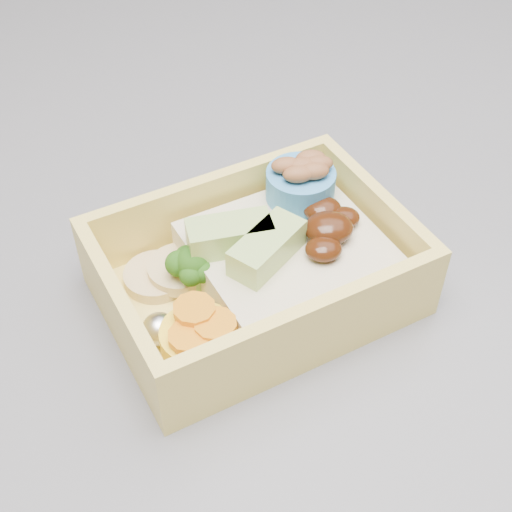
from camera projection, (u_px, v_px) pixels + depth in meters
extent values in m
cube|color=brown|center=(281.00, 12.00, 1.70)|extent=(3.20, 0.60, 0.90)
cube|color=#F0D463|center=(256.00, 291.00, 0.41)|extent=(0.20, 0.18, 0.01)
cube|color=#F0D463|center=(211.00, 204.00, 0.43)|extent=(0.16, 0.07, 0.04)
cube|color=#F0D463|center=(310.00, 332.00, 0.36)|extent=(0.16, 0.07, 0.04)
cube|color=#F0D463|center=(374.00, 216.00, 0.42)|extent=(0.05, 0.10, 0.04)
cube|color=#F0D463|center=(120.00, 314.00, 0.37)|extent=(0.05, 0.10, 0.04)
cube|color=tan|center=(287.00, 259.00, 0.41)|extent=(0.13, 0.13, 0.03)
ellipsoid|color=#331507|center=(329.00, 228.00, 0.40)|extent=(0.03, 0.03, 0.02)
ellipsoid|color=#331507|center=(322.00, 209.00, 0.41)|extent=(0.03, 0.03, 0.01)
ellipsoid|color=#331507|center=(324.00, 249.00, 0.39)|extent=(0.03, 0.02, 0.01)
ellipsoid|color=#331507|center=(344.00, 218.00, 0.41)|extent=(0.02, 0.02, 0.01)
cube|color=#A5C969|center=(267.00, 248.00, 0.39)|extent=(0.05, 0.05, 0.02)
cube|color=#A5C969|center=(230.00, 235.00, 0.39)|extent=(0.05, 0.03, 0.02)
cylinder|color=#81B360|center=(194.00, 283.00, 0.40)|extent=(0.01, 0.01, 0.01)
sphere|color=#255713|center=(192.00, 262.00, 0.39)|extent=(0.02, 0.02, 0.02)
sphere|color=#255713|center=(202.00, 256.00, 0.40)|extent=(0.01, 0.01, 0.01)
sphere|color=#255713|center=(178.00, 264.00, 0.39)|extent=(0.01, 0.01, 0.01)
sphere|color=#255713|center=(202.00, 272.00, 0.39)|extent=(0.01, 0.01, 0.01)
sphere|color=#255713|center=(191.00, 275.00, 0.39)|extent=(0.01, 0.01, 0.01)
sphere|color=#255713|center=(186.00, 257.00, 0.40)|extent=(0.01, 0.01, 0.01)
cylinder|color=yellow|center=(200.00, 342.00, 0.37)|extent=(0.04, 0.04, 0.02)
cylinder|color=orange|center=(196.00, 325.00, 0.37)|extent=(0.02, 0.02, 0.00)
cylinder|color=orange|center=(190.00, 336.00, 0.36)|extent=(0.02, 0.02, 0.00)
cylinder|color=orange|center=(215.00, 325.00, 0.36)|extent=(0.02, 0.02, 0.00)
cylinder|color=orange|center=(194.00, 309.00, 0.37)|extent=(0.02, 0.02, 0.00)
cylinder|color=tan|center=(156.00, 277.00, 0.41)|extent=(0.04, 0.04, 0.01)
cylinder|color=tan|center=(180.00, 269.00, 0.41)|extent=(0.04, 0.04, 0.01)
ellipsoid|color=silver|center=(197.00, 245.00, 0.42)|extent=(0.02, 0.02, 0.02)
ellipsoid|color=silver|center=(159.00, 329.00, 0.38)|extent=(0.02, 0.02, 0.02)
cylinder|color=#3C8CCF|center=(300.00, 185.00, 0.42)|extent=(0.04, 0.04, 0.02)
ellipsoid|color=brown|center=(302.00, 166.00, 0.41)|extent=(0.02, 0.02, 0.01)
ellipsoid|color=brown|center=(311.00, 158.00, 0.42)|extent=(0.02, 0.02, 0.01)
ellipsoid|color=brown|center=(286.00, 165.00, 0.41)|extent=(0.02, 0.02, 0.01)
ellipsoid|color=brown|center=(314.00, 171.00, 0.41)|extent=(0.02, 0.02, 0.01)
ellipsoid|color=brown|center=(298.00, 174.00, 0.41)|extent=(0.02, 0.02, 0.01)
ellipsoid|color=brown|center=(318.00, 164.00, 0.41)|extent=(0.02, 0.02, 0.01)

